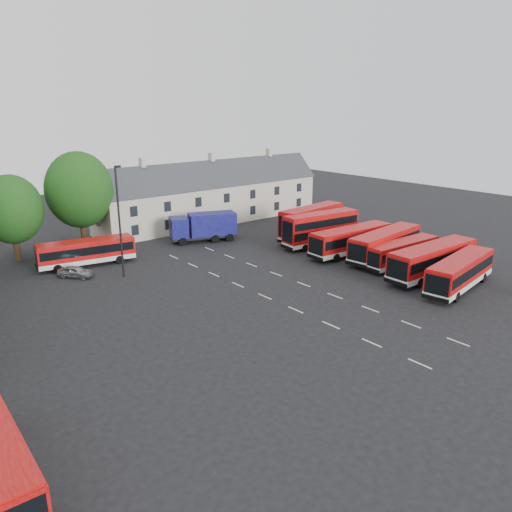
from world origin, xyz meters
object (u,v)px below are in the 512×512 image
object	(u,v)px
lamppost	(119,219)
bus_row_a	(460,270)
silver_car	(76,272)
bus_dd_south	(321,227)
box_truck	(204,226)

from	to	relation	value
lamppost	bus_row_a	bearing A→B (deg)	-45.95
bus_row_a	silver_car	world-z (taller)	bus_row_a
bus_row_a	lamppost	xyz separation A→B (m)	(-22.78, 23.55, 4.12)
bus_dd_south	bus_row_a	bearing A→B (deg)	-85.96
bus_dd_south	lamppost	bearing A→B (deg)	175.51
silver_car	bus_row_a	bearing A→B (deg)	-84.49
silver_car	lamppost	xyz separation A→B (m)	(3.81, -2.93, 5.35)
box_truck	lamppost	world-z (taller)	lamppost
silver_car	bus_dd_south	bearing A→B (deg)	-55.34
bus_row_a	box_truck	world-z (taller)	box_truck
bus_row_a	bus_dd_south	size ratio (longest dim) A/B	1.07
bus_dd_south	silver_car	distance (m)	28.69
bus_dd_south	silver_car	world-z (taller)	bus_dd_south
bus_row_a	lamppost	distance (m)	33.02
bus_row_a	box_truck	size ratio (longest dim) A/B	1.28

